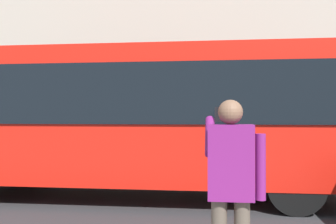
% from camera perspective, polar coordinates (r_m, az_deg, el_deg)
% --- Properties ---
extents(ground_plane, '(60.00, 60.00, 0.00)m').
position_cam_1_polar(ground_plane, '(7.83, 3.67, -13.12)').
color(ground_plane, '#2B2B2D').
extents(building_facade_far, '(28.00, 1.55, 12.00)m').
position_cam_1_polar(building_facade_far, '(15.05, 5.16, 16.04)').
color(building_facade_far, '#A89E8E').
rests_on(building_facade_far, ground_plane).
extents(red_bus, '(9.05, 2.54, 3.08)m').
position_cam_1_polar(red_bus, '(7.69, -5.08, -0.69)').
color(red_bus, red).
rests_on(red_bus, ground_plane).
extents(pedestrian_photographer, '(0.53, 0.52, 1.70)m').
position_cam_1_polar(pedestrian_photographer, '(3.31, 9.85, -10.43)').
color(pedestrian_photographer, '#4C4238').
rests_on(pedestrian_photographer, sidewalk_curb).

